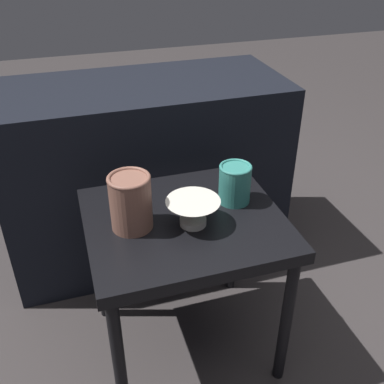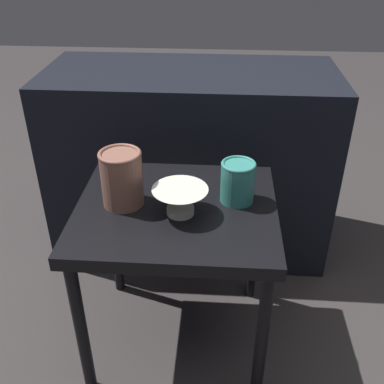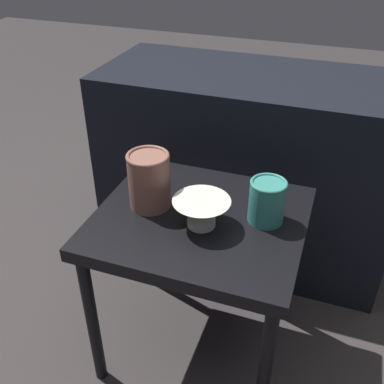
# 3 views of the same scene
# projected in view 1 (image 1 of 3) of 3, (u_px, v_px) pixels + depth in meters

# --- Properties ---
(ground_plane) EXTENTS (8.00, 8.00, 0.00)m
(ground_plane) POSITION_uv_depth(u_px,v_px,m) (186.00, 341.00, 1.63)
(ground_plane) COLOR #383333
(table) EXTENTS (0.58, 0.51, 0.55)m
(table) POSITION_uv_depth(u_px,v_px,m) (185.00, 236.00, 1.37)
(table) COLOR black
(table) RESTS_ON ground_plane
(couch_backdrop) EXTENTS (1.13, 0.50, 0.77)m
(couch_backdrop) POSITION_uv_depth(u_px,v_px,m) (145.00, 172.00, 1.90)
(couch_backdrop) COLOR black
(couch_backdrop) RESTS_ON ground_plane
(bowl) EXTENTS (0.16, 0.16, 0.08)m
(bowl) POSITION_uv_depth(u_px,v_px,m) (193.00, 211.00, 1.28)
(bowl) COLOR silver
(bowl) RESTS_ON table
(vase_textured_left) EXTENTS (0.12, 0.12, 0.17)m
(vase_textured_left) POSITION_uv_depth(u_px,v_px,m) (131.00, 201.00, 1.25)
(vase_textured_left) COLOR brown
(vase_textured_left) RESTS_ON table
(vase_colorful_right) EXTENTS (0.10, 0.10, 0.13)m
(vase_colorful_right) POSITION_uv_depth(u_px,v_px,m) (235.00, 183.00, 1.38)
(vase_colorful_right) COLOR teal
(vase_colorful_right) RESTS_ON table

